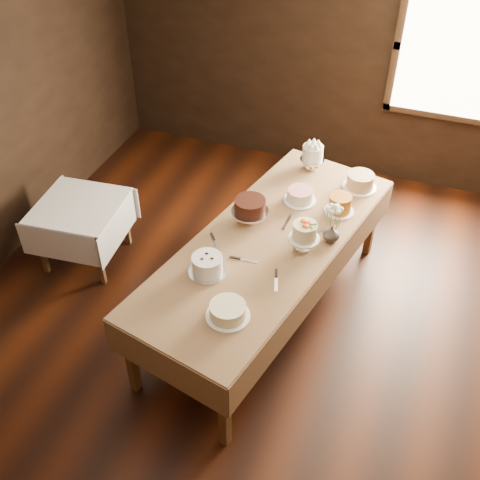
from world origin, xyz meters
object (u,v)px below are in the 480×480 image
object	(u,v)px
cake_server_b	(276,284)
cake_server_c	(289,218)
cake_server_e	(217,246)
cake_cream	(228,311)
cake_lattice	(300,196)
cake_swirl	(207,265)
flower_vase	(331,234)
cake_server_d	(317,234)
cake_server_a	(250,261)
side_table	(79,211)
cake_meringue	(312,158)
cake_speckled	(360,182)
cake_flowers	(304,238)
cake_caramel	(340,205)
display_table	(268,247)
cake_chocolate	(250,211)

from	to	relation	value
cake_server_b	cake_server_c	world-z (taller)	same
cake_server_c	cake_server_e	size ratio (longest dim) A/B	1.00
cake_cream	cake_server_b	bearing A→B (deg)	62.09
cake_lattice	cake_cream	xyz separation A→B (m)	(-0.10, -1.51, 0.00)
cake_cream	cake_server_c	distance (m)	1.24
cake_swirl	flower_vase	xyz separation A→B (m)	(0.80, 0.70, -0.00)
cake_server_b	cake_server_d	size ratio (longest dim) A/B	1.00
cake_swirl	cake_server_a	size ratio (longest dim) A/B	1.26
cake_server_e	cake_server_d	bearing A→B (deg)	81.58
cake_lattice	cake_swirl	size ratio (longest dim) A/B	1.03
cake_swirl	cake_server_c	distance (m)	0.95
cake_cream	cake_server_c	size ratio (longest dim) A/B	1.34
side_table	cake_meringue	xyz separation A→B (m)	(1.96, 1.08, 0.38)
cake_cream	cake_server_c	bearing A→B (deg)	86.00
cake_server_e	cake_cream	bearing A→B (deg)	-11.26
cake_speckled	cake_server_c	distance (m)	0.82
cake_flowers	cake_cream	xyz separation A→B (m)	(-0.30, -0.90, -0.06)
cake_swirl	cake_speckled	bearing A→B (deg)	60.26
cake_lattice	cake_server_a	world-z (taller)	cake_lattice
flower_vase	cake_speckled	bearing A→B (deg)	85.12
cake_swirl	cake_meringue	bearing A→B (deg)	77.55
cake_caramel	cake_speckled	bearing A→B (deg)	77.46
cake_server_a	cake_server_c	xyz separation A→B (m)	(0.14, 0.63, 0.00)
display_table	cake_meringue	size ratio (longest dim) A/B	11.56
flower_vase	cake_flowers	bearing A→B (deg)	-137.04
display_table	cake_swirl	world-z (taller)	cake_swirl
cake_server_a	cake_server_b	size ratio (longest dim) A/B	1.00
cake_server_d	cake_lattice	bearing A→B (deg)	69.92
cake_speckled	cake_flowers	distance (m)	1.03
cake_server_e	cake_server_a	bearing A→B (deg)	36.37
cake_flowers	cake_server_e	size ratio (longest dim) A/B	1.12
cake_chocolate	cake_server_c	bearing A→B (deg)	25.79
cake_speckled	cake_chocolate	xyz separation A→B (m)	(-0.78, -0.81, 0.04)
cake_caramel	side_table	bearing A→B (deg)	-168.19
side_table	cake_server_e	distance (m)	1.59
cake_server_e	cake_lattice	bearing A→B (deg)	111.70
cake_server_c	cake_swirl	bearing A→B (deg)	156.82
cake_caramel	cake_server_a	world-z (taller)	cake_caramel
side_table	cake_server_d	world-z (taller)	cake_server_d
cake_meringue	cake_caramel	distance (m)	0.71
side_table	cake_lattice	size ratio (longest dim) A/B	2.75
cake_meringue	flower_vase	size ratio (longest dim) A/B	1.76
side_table	cake_flowers	size ratio (longest dim) A/B	3.18
display_table	flower_vase	size ratio (longest dim) A/B	20.36
cake_cream	cake_server_d	size ratio (longest dim) A/B	1.34
cake_server_c	cake_server_d	distance (m)	0.30
cake_speckled	cake_caramel	xyz separation A→B (m)	(-0.09, -0.42, 0.01)
cake_flowers	flower_vase	xyz separation A→B (m)	(0.18, 0.17, -0.04)
cake_flowers	cake_server_d	world-z (taller)	cake_flowers
side_table	cake_speckled	world-z (taller)	cake_speckled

